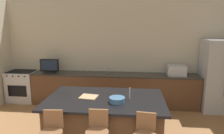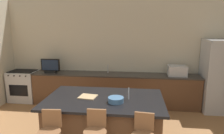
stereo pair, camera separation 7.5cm
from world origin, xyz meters
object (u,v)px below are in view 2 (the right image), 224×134
(range_oven, at_px, (24,86))
(fruit_bowl, at_px, (116,100))
(cell_phone, at_px, (111,101))
(refrigerator, at_px, (221,76))
(microwave, at_px, (177,71))
(kitchen_island, at_px, (104,121))
(cutting_board, at_px, (88,97))
(tv_monitor, at_px, (50,66))

(range_oven, xyz_separation_m, fruit_bowl, (2.98, -2.17, 0.51))
(cell_phone, bearing_deg, fruit_bowl, -0.41)
(fruit_bowl, bearing_deg, range_oven, 143.88)
(refrigerator, bearing_deg, microwave, 175.66)
(kitchen_island, xyz_separation_m, microwave, (1.67, 2.00, 0.57))
(microwave, relative_size, cutting_board, 1.55)
(range_oven, bearing_deg, cell_phone, -36.52)
(kitchen_island, distance_m, tv_monitor, 2.76)
(refrigerator, bearing_deg, cutting_board, -148.38)
(kitchen_island, height_order, refrigerator, refrigerator)
(range_oven, relative_size, microwave, 1.91)
(range_oven, height_order, fruit_bowl, fruit_bowl)
(refrigerator, relative_size, tv_monitor, 3.48)
(range_oven, height_order, tv_monitor, tv_monitor)
(cutting_board, bearing_deg, microwave, 45.08)
(range_oven, distance_m, cutting_board, 3.18)
(range_oven, relative_size, fruit_bowl, 3.35)
(kitchen_island, relative_size, microwave, 4.47)
(cell_phone, relative_size, cutting_board, 0.48)
(microwave, xyz_separation_m, cell_phone, (-1.52, -2.14, -0.11))
(kitchen_island, relative_size, range_oven, 2.34)
(range_oven, height_order, cutting_board, cutting_board)
(cutting_board, bearing_deg, fruit_bowl, -19.78)
(refrigerator, height_order, cell_phone, refrigerator)
(microwave, bearing_deg, kitchen_island, -129.75)
(range_oven, height_order, cell_phone, cell_phone)
(microwave, height_order, fruit_bowl, microwave)
(kitchen_island, relative_size, refrigerator, 1.14)
(microwave, xyz_separation_m, fruit_bowl, (-1.43, -2.18, -0.07))
(cell_phone, bearing_deg, refrigerator, 57.47)
(cutting_board, bearing_deg, kitchen_island, -4.09)
(refrigerator, xyz_separation_m, cutting_board, (-3.08, -1.90, -0.01))
(fruit_bowl, bearing_deg, cutting_board, 160.22)
(cell_phone, height_order, cutting_board, cutting_board)
(kitchen_island, distance_m, fruit_bowl, 0.57)
(refrigerator, distance_m, range_oven, 5.54)
(fruit_bowl, height_order, cutting_board, fruit_bowl)
(refrigerator, xyz_separation_m, tv_monitor, (-4.63, 0.03, 0.14))
(cell_phone, bearing_deg, kitchen_island, 155.37)
(range_oven, bearing_deg, kitchen_island, -36.08)
(microwave, bearing_deg, cutting_board, -134.92)
(range_oven, distance_m, tv_monitor, 1.09)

